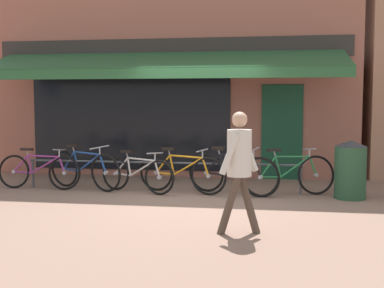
{
  "coord_description": "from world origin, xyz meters",
  "views": [
    {
      "loc": [
        1.28,
        -8.06,
        1.73
      ],
      "look_at": [
        0.12,
        -0.51,
        1.05
      ],
      "focal_mm": 45.0,
      "sensor_mm": 36.0,
      "label": 1
    }
  ],
  "objects_px": {
    "bicycle_purple": "(39,171)",
    "bicycle_black": "(232,173)",
    "pedestrian_adult": "(239,159)",
    "litter_bin": "(350,169)",
    "bicycle_green": "(288,174)",
    "bicycle_silver": "(137,174)",
    "bicycle_blue": "(84,169)",
    "bicycle_orange": "(181,173)"
  },
  "relations": [
    {
      "from": "bicycle_purple",
      "to": "bicycle_black",
      "type": "bearing_deg",
      "value": 1.54
    },
    {
      "from": "pedestrian_adult",
      "to": "litter_bin",
      "type": "xyz_separation_m",
      "value": [
        1.83,
        2.6,
        -0.46
      ]
    },
    {
      "from": "bicycle_green",
      "to": "litter_bin",
      "type": "bearing_deg",
      "value": -26.13
    },
    {
      "from": "bicycle_purple",
      "to": "litter_bin",
      "type": "height_order",
      "value": "litter_bin"
    },
    {
      "from": "bicycle_silver",
      "to": "bicycle_green",
      "type": "bearing_deg",
      "value": 23.24
    },
    {
      "from": "pedestrian_adult",
      "to": "bicycle_black",
      "type": "bearing_deg",
      "value": 104.17
    },
    {
      "from": "bicycle_silver",
      "to": "litter_bin",
      "type": "distance_m",
      "value": 3.92
    },
    {
      "from": "bicycle_blue",
      "to": "pedestrian_adult",
      "type": "relative_size",
      "value": 1.07
    },
    {
      "from": "bicycle_green",
      "to": "litter_bin",
      "type": "relative_size",
      "value": 1.68
    },
    {
      "from": "bicycle_black",
      "to": "litter_bin",
      "type": "relative_size",
      "value": 1.69
    },
    {
      "from": "bicycle_purple",
      "to": "bicycle_orange",
      "type": "xyz_separation_m",
      "value": [
        2.86,
        0.01,
        0.02
      ]
    },
    {
      "from": "bicycle_purple",
      "to": "bicycle_orange",
      "type": "bearing_deg",
      "value": 1.74
    },
    {
      "from": "bicycle_orange",
      "to": "bicycle_blue",
      "type": "bearing_deg",
      "value": -166.81
    },
    {
      "from": "bicycle_black",
      "to": "pedestrian_adult",
      "type": "height_order",
      "value": "pedestrian_adult"
    },
    {
      "from": "bicycle_black",
      "to": "pedestrian_adult",
      "type": "relative_size",
      "value": 1.1
    },
    {
      "from": "bicycle_silver",
      "to": "litter_bin",
      "type": "xyz_separation_m",
      "value": [
        3.91,
        0.0,
        0.17
      ]
    },
    {
      "from": "bicycle_blue",
      "to": "bicycle_green",
      "type": "height_order",
      "value": "bicycle_green"
    },
    {
      "from": "bicycle_blue",
      "to": "bicycle_green",
      "type": "xyz_separation_m",
      "value": [
        3.95,
        -0.04,
        -0.01
      ]
    },
    {
      "from": "bicycle_orange",
      "to": "pedestrian_adult",
      "type": "relative_size",
      "value": 1.09
    },
    {
      "from": "bicycle_silver",
      "to": "bicycle_black",
      "type": "height_order",
      "value": "bicycle_black"
    },
    {
      "from": "bicycle_blue",
      "to": "bicycle_orange",
      "type": "height_order",
      "value": "bicycle_blue"
    },
    {
      "from": "bicycle_blue",
      "to": "litter_bin",
      "type": "height_order",
      "value": "litter_bin"
    },
    {
      "from": "bicycle_orange",
      "to": "litter_bin",
      "type": "distance_m",
      "value": 3.06
    },
    {
      "from": "bicycle_black",
      "to": "pedestrian_adult",
      "type": "distance_m",
      "value": 2.72
    },
    {
      "from": "bicycle_blue",
      "to": "bicycle_purple",
      "type": "bearing_deg",
      "value": -150.83
    },
    {
      "from": "bicycle_orange",
      "to": "litter_bin",
      "type": "height_order",
      "value": "litter_bin"
    },
    {
      "from": "litter_bin",
      "to": "bicycle_blue",
      "type": "bearing_deg",
      "value": 178.4
    },
    {
      "from": "bicycle_purple",
      "to": "bicycle_blue",
      "type": "relative_size",
      "value": 1.01
    },
    {
      "from": "bicycle_silver",
      "to": "bicycle_green",
      "type": "relative_size",
      "value": 0.91
    },
    {
      "from": "bicycle_silver",
      "to": "bicycle_orange",
      "type": "xyz_separation_m",
      "value": [
        0.85,
        0.06,
        0.03
      ]
    },
    {
      "from": "bicycle_blue",
      "to": "bicycle_green",
      "type": "bearing_deg",
      "value": 22.6
    },
    {
      "from": "bicycle_black",
      "to": "litter_bin",
      "type": "bearing_deg",
      "value": 18.91
    },
    {
      "from": "bicycle_green",
      "to": "bicycle_silver",
      "type": "bearing_deg",
      "value": 161.48
    },
    {
      "from": "pedestrian_adult",
      "to": "litter_bin",
      "type": "bearing_deg",
      "value": 63.12
    },
    {
      "from": "bicycle_purple",
      "to": "bicycle_green",
      "type": "relative_size",
      "value": 1.0
    },
    {
      "from": "bicycle_orange",
      "to": "pedestrian_adult",
      "type": "distance_m",
      "value": 2.98
    },
    {
      "from": "pedestrian_adult",
      "to": "bicycle_purple",
      "type": "bearing_deg",
      "value": 155.5
    },
    {
      "from": "bicycle_silver",
      "to": "pedestrian_adult",
      "type": "distance_m",
      "value": 3.38
    },
    {
      "from": "bicycle_silver",
      "to": "bicycle_black",
      "type": "xyz_separation_m",
      "value": [
        1.81,
        0.05,
        0.04
      ]
    },
    {
      "from": "bicycle_black",
      "to": "bicycle_green",
      "type": "bearing_deg",
      "value": 23.36
    },
    {
      "from": "bicycle_silver",
      "to": "bicycle_green",
      "type": "xyz_separation_m",
      "value": [
        2.84,
        0.11,
        0.04
      ]
    },
    {
      "from": "bicycle_blue",
      "to": "bicycle_green",
      "type": "distance_m",
      "value": 3.95
    }
  ]
}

